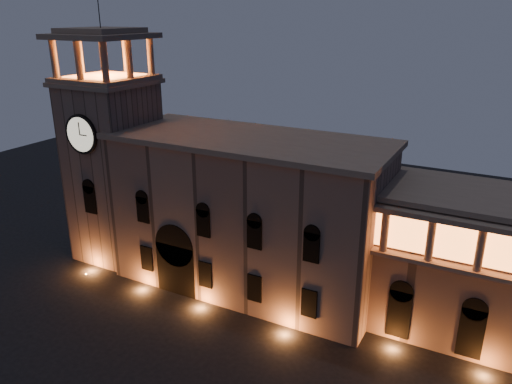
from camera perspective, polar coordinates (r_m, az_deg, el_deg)
government_building at (r=55.99m, az=-0.97°, el=-2.49°), size 30.80×12.80×17.60m
clock_tower at (r=64.55m, az=-15.92°, el=3.31°), size 9.80×9.80×32.40m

